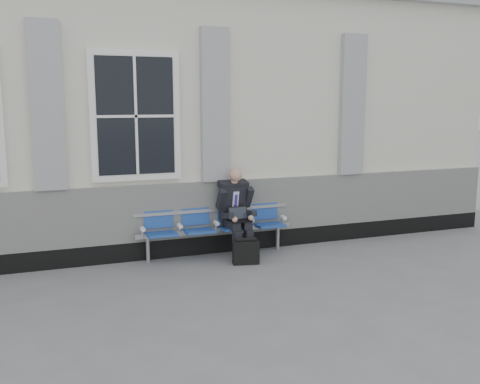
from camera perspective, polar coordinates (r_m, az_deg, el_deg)
name	(u,v)px	position (r m, az deg, el deg)	size (l,w,h in m)	color
ground	(132,294)	(7.21, -11.41, -10.59)	(70.00, 70.00, 0.00)	slate
station_building	(97,115)	(10.22, -14.99, 7.94)	(14.40, 4.40, 4.49)	silver
bench	(215,222)	(8.63, -2.68, -3.21)	(2.60, 0.47, 0.91)	#9EA0A3
businessman	(236,209)	(8.55, -0.46, -1.82)	(0.58, 0.78, 1.42)	black
briefcase	(246,252)	(8.25, 0.62, -6.40)	(0.43, 0.25, 0.41)	black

